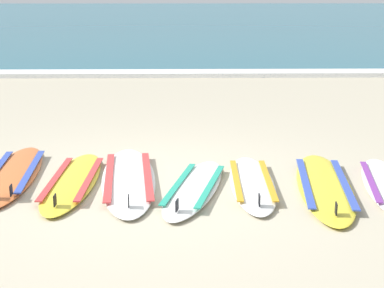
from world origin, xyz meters
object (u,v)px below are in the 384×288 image
(surfboard_4, at_px, (128,178))
(surfboard_7, at_px, (324,185))
(surfboard_3, at_px, (73,181))
(surfboard_2, at_px, (13,174))
(surfboard_6, at_px, (252,183))
(surfboard_5, at_px, (194,187))

(surfboard_4, distance_m, surfboard_7, 2.15)
(surfboard_3, height_order, surfboard_4, same)
(surfboard_2, bearing_deg, surfboard_6, -7.36)
(surfboard_2, height_order, surfboard_4, same)
(surfboard_4, height_order, surfboard_7, same)
(surfboard_3, height_order, surfboard_5, same)
(surfboard_3, height_order, surfboard_7, same)
(surfboard_6, bearing_deg, surfboard_3, 177.39)
(surfboard_2, bearing_deg, surfboard_4, -7.79)
(surfboard_3, distance_m, surfboard_6, 1.97)
(surfboard_6, relative_size, surfboard_7, 0.83)
(surfboard_7, bearing_deg, surfboard_5, -178.23)
(surfboard_5, distance_m, surfboard_7, 1.40)
(surfboard_2, distance_m, surfboard_5, 2.13)
(surfboard_3, bearing_deg, surfboard_5, -9.85)
(surfboard_5, height_order, surfboard_6, same)
(surfboard_3, bearing_deg, surfboard_2, 160.48)
(surfboard_3, xyz_separation_m, surfboard_6, (1.97, -0.09, 0.00))
(surfboard_2, relative_size, surfboard_5, 1.13)
(surfboard_2, bearing_deg, surfboard_5, -13.36)
(surfboard_2, bearing_deg, surfboard_7, -7.35)
(surfboard_5, bearing_deg, surfboard_3, 170.15)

